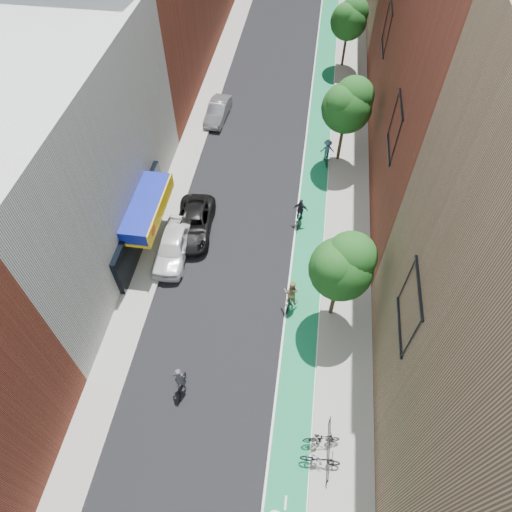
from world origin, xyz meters
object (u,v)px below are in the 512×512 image
at_px(cyclist_lane_mid, 300,215).
at_px(parked_car_black, 194,223).
at_px(parked_car_silver, 218,111).
at_px(cyclist_lane_near, 291,296).
at_px(cyclist_lane_far, 327,153).
at_px(parked_car_white, 173,246).
at_px(cyclist_lead, 181,383).

bearing_deg(cyclist_lane_mid, parked_car_black, 20.92).
bearing_deg(parked_car_silver, cyclist_lane_near, -62.17).
bearing_deg(parked_car_silver, cyclist_lane_mid, -50.65).
relative_size(parked_car_black, cyclist_lane_far, 2.59).
relative_size(parked_car_silver, cyclist_lane_far, 2.13).
bearing_deg(parked_car_white, cyclist_lane_mid, 25.74).
bearing_deg(cyclist_lane_far, parked_car_white, 40.43).
relative_size(parked_car_silver, cyclist_lead, 1.99).
distance_m(parked_car_silver, cyclist_lane_mid, 13.53).
distance_m(parked_car_white, parked_car_silver, 15.02).
relative_size(parked_car_silver, cyclist_lane_near, 1.94).
relative_size(parked_car_white, parked_car_black, 0.94).
bearing_deg(parked_car_black, cyclist_lane_far, 40.92).
distance_m(parked_car_black, cyclist_lane_far, 11.89).
xyz_separation_m(parked_car_black, cyclist_lane_near, (6.95, -4.97, 0.22)).
bearing_deg(parked_car_black, parked_car_silver, 90.04).
bearing_deg(cyclist_lead, parked_car_white, -73.67).
height_order(parked_car_white, parked_car_black, parked_car_white).
bearing_deg(cyclist_lane_far, parked_car_black, 36.44).
height_order(cyclist_lead, cyclist_lane_far, cyclist_lead).
xyz_separation_m(cyclist_lead, cyclist_lane_mid, (5.12, 12.71, 0.02)).
xyz_separation_m(parked_car_white, cyclist_lane_far, (9.30, 10.57, 0.05)).
xyz_separation_m(parked_car_white, cyclist_lane_near, (7.80, -2.76, 0.12)).
bearing_deg(cyclist_lead, parked_car_silver, -84.26).
height_order(cyclist_lead, cyclist_lane_mid, cyclist_lead).
height_order(cyclist_lane_near, cyclist_lane_mid, cyclist_lane_near).
distance_m(parked_car_white, cyclist_lane_mid, 8.75).
xyz_separation_m(cyclist_lane_near, cyclist_lane_far, (1.50, 13.33, -0.07)).
height_order(parked_car_silver, cyclist_lane_near, cyclist_lane_near).
bearing_deg(cyclist_lead, parked_car_black, -81.23).
relative_size(cyclist_lane_mid, cyclist_lane_far, 1.03).
bearing_deg(cyclist_lane_mid, cyclist_lane_near, 96.78).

